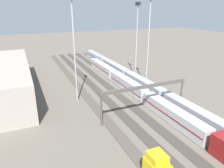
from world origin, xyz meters
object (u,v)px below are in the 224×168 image
Objects in this scene: train_on_track_1 at (143,94)px; light_mast_1 at (74,39)px; train_on_track_0 at (143,84)px; maintenance_shed at (4,80)px; light_mast_0 at (149,33)px; signal_gantry at (145,90)px; light_mast_2 at (137,33)px.

train_on_track_1 is 2.96× the size of light_mast_1.
train_on_track_1 is 0.76× the size of train_on_track_0.
maintenance_shed is at bearing 71.62° from train_on_track_0.
light_mast_1 is (-2.00, 26.27, -0.18)m from light_mast_0.
train_on_track_0 is 46.61m from maintenance_shed.
train_on_track_1 is at bearing -29.56° from signal_gantry.
light_mast_0 is (9.91, -7.57, 17.27)m from train_on_track_1.
light_mast_2 is (11.69, -3.69, 16.50)m from train_on_track_0.
light_mast_2 is at bearing -66.68° from light_mast_1.
light_mast_2 is (19.72, -8.69, 16.45)m from train_on_track_1.
train_on_track_1 is 9.46m from train_on_track_0.
light_mast_0 reaches higher than light_mast_1.
light_mast_2 is at bearing -25.62° from signal_gantry.
light_mast_0 is at bearing -85.64° from light_mast_1.
train_on_track_1 reaches higher than train_on_track_0.
light_mast_1 reaches higher than signal_gantry.
light_mast_0 is at bearing -53.66° from train_on_track_0.
train_on_track_0 is 17.62m from light_mast_0.
light_mast_1 is at bearing 113.32° from light_mast_2.
signal_gantry is at bearing 150.44° from train_on_track_1.
train_on_track_0 is 4.79× the size of signal_gantry.
light_mast_0 reaches higher than train_on_track_1.
train_on_track_0 is at bearing 162.51° from light_mast_2.
train_on_track_1 is 3.08× the size of light_mast_2.
signal_gantry is 46.50m from maintenance_shed.
maintenance_shed reaches higher than signal_gantry.
light_mast_2 is at bearing -23.77° from train_on_track_1.
train_on_track_0 is 4.07× the size of light_mast_2.
train_on_track_0 is 3.87× the size of light_mast_0.
train_on_track_1 is 2.93× the size of light_mast_0.
maintenance_shed is (14.77, 20.42, -13.96)m from light_mast_1.
light_mast_0 reaches higher than maintenance_shed.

